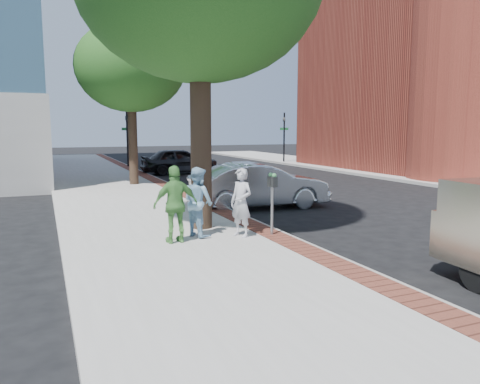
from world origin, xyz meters
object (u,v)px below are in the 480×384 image
person_officer (198,202)px  bg_car (180,161)px  person_green (176,204)px  person_gray (241,203)px  sedan_silver (259,186)px  parking_meter (272,191)px

person_officer → bg_car: (4.06, 16.19, -0.20)m
bg_car → person_green: bearing=165.7°
person_gray → person_green: bearing=-115.9°
sedan_silver → bg_car: 12.49m
parking_meter → person_gray: size_ratio=0.92×
parking_meter → person_green: size_ratio=0.86×
sedan_silver → person_gray: bearing=153.9°
person_officer → sedan_silver: person_officer is taller
person_officer → person_gray: bearing=-136.5°
person_officer → person_green: bearing=103.6°
sedan_silver → bg_car: bearing=0.5°
sedan_silver → person_officer: bearing=142.3°
person_gray → bg_car: (3.16, 16.64, -0.19)m
sedan_silver → parking_meter: bearing=162.6°
person_gray → person_green: 1.55m
parking_meter → person_officer: 1.75m
person_gray → bg_car: 16.94m
person_green → sedan_silver: size_ratio=0.37×
parking_meter → person_officer: size_ratio=0.91×
person_gray → person_officer: (-0.90, 0.45, 0.01)m
person_gray → sedan_silver: 4.82m
person_gray → person_officer: person_officer is taller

